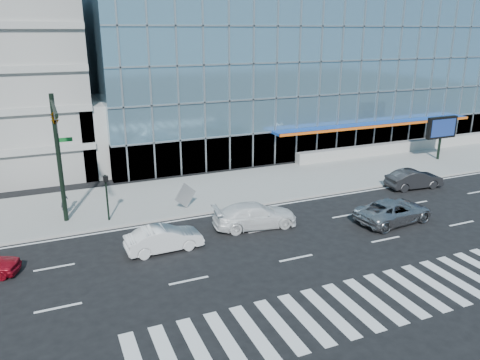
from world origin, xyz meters
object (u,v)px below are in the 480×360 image
object	(u,v)px
white_sedan	(164,239)
tilted_panel	(185,195)
marquee_sign	(442,128)
dark_sedan	(414,179)
white_suv	(255,215)
silver_suv	(394,211)
pedestrian	(64,201)
ped_signal_post	(107,191)
traffic_signal	(56,132)

from	to	relation	value
white_sedan	tilted_panel	bearing A→B (deg)	-30.07
marquee_sign	white_sedan	world-z (taller)	marquee_sign
white_sedan	tilted_panel	xyz separation A→B (m)	(2.86, 5.37, 0.37)
dark_sedan	tilted_panel	size ratio (longest dim) A/B	3.40
white_suv	tilted_panel	world-z (taller)	tilted_panel
silver_suv	dark_sedan	distance (m)	7.63
silver_suv	white_sedan	world-z (taller)	silver_suv
dark_sedan	tilted_panel	xyz separation A→B (m)	(-17.58, 2.43, 0.34)
white_suv	pedestrian	size ratio (longest dim) A/B	2.80
ped_signal_post	white_sedan	size ratio (longest dim) A/B	0.70
ped_signal_post	pedestrian	xyz separation A→B (m)	(-2.46, 2.24, -1.06)
traffic_signal	pedestrian	xyz separation A→B (m)	(0.04, 2.61, -5.08)
silver_suv	white_suv	world-z (taller)	white_suv
silver_suv	white_sedan	bearing A→B (deg)	77.11
white_suv	tilted_panel	distance (m)	5.40
silver_suv	dark_sedan	bearing A→B (deg)	-57.70
ped_signal_post	silver_suv	xyz separation A→B (m)	(16.68, -7.00, -1.41)
traffic_signal	pedestrian	bearing A→B (deg)	89.14
ped_signal_post	white_sedan	xyz separation A→B (m)	(2.24, -5.22, -1.44)
dark_sedan	white_suv	bearing A→B (deg)	103.09
silver_suv	ped_signal_post	bearing A→B (deg)	61.36
white_sedan	pedestrian	distance (m)	8.83
pedestrian	traffic_signal	bearing A→B (deg)	-169.58
white_sedan	dark_sedan	size ratio (longest dim) A/B	0.96
silver_suv	dark_sedan	world-z (taller)	silver_suv
dark_sedan	pedestrian	bearing A→B (deg)	85.18
traffic_signal	pedestrian	size ratio (longest dim) A/B	4.28
traffic_signal	white_sedan	bearing A→B (deg)	-45.63
white_suv	tilted_panel	bearing A→B (deg)	42.56
marquee_sign	dark_sedan	world-z (taller)	marquee_sign
tilted_panel	traffic_signal	bearing A→B (deg)	160.75
traffic_signal	dark_sedan	size ratio (longest dim) A/B	1.81
silver_suv	white_sedan	size ratio (longest dim) A/B	1.24
white_sedan	dark_sedan	world-z (taller)	dark_sedan
ped_signal_post	pedestrian	distance (m)	3.49
ped_signal_post	dark_sedan	distance (m)	22.84
traffic_signal	marquee_sign	bearing A→B (deg)	5.92
marquee_sign	tilted_panel	world-z (taller)	marquee_sign
white_sedan	marquee_sign	bearing A→B (deg)	-75.71
traffic_signal	tilted_panel	xyz separation A→B (m)	(7.60, 0.52, -5.10)
pedestrian	white_suv	bearing A→B (deg)	-109.90
ped_signal_post	silver_suv	world-z (taller)	ped_signal_post
dark_sedan	tilted_panel	world-z (taller)	tilted_panel
ped_signal_post	marquee_sign	bearing A→B (deg)	5.71
ped_signal_post	dark_sedan	size ratio (longest dim) A/B	0.68
traffic_signal	silver_suv	bearing A→B (deg)	-19.07
traffic_signal	white_suv	xyz separation A→B (m)	(10.74, -3.86, -5.41)
traffic_signal	silver_suv	xyz separation A→B (m)	(19.18, -6.63, -5.43)
white_suv	pedestrian	xyz separation A→B (m)	(-10.70, 6.48, 0.33)
white_suv	dark_sedan	world-z (taller)	white_suv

